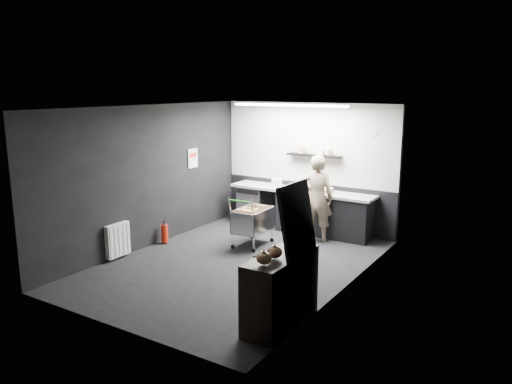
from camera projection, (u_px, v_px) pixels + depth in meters
The scene contains 22 objects.
floor at pixel (236, 264), 8.69m from camera, with size 5.50×5.50×0.00m, color black.
ceiling at pixel (235, 107), 8.12m from camera, with size 5.50×5.50×0.00m, color silver.
wall_back at pixel (308, 166), 10.68m from camera, with size 5.50×5.50×0.00m, color black.
wall_front at pixel (109, 226), 6.13m from camera, with size 5.50×5.50×0.00m, color black.
wall_left at pixel (149, 177), 9.45m from camera, with size 5.50×5.50×0.00m, color black.
wall_right at pixel (347, 202), 7.37m from camera, with size 5.50×5.50×0.00m, color black.
kitchen_wall_panel at pixel (308, 143), 10.56m from camera, with size 3.95×0.02×1.70m, color beige.
dado_panel at pixel (307, 205), 10.84m from camera, with size 3.95×0.02×1.00m, color black.
floating_shelf at pixel (314, 155), 10.42m from camera, with size 1.20×0.22×0.04m, color black.
wall_clock at pixel (373, 132), 9.76m from camera, with size 0.20×0.20×0.03m, color silver.
poster at pixel (193, 158), 10.47m from camera, with size 0.02×0.30×0.40m, color silver.
poster_red_band at pixel (193, 155), 10.45m from camera, with size 0.01×0.22×0.10m, color red.
radiator at pixel (118, 240), 8.88m from camera, with size 0.10×0.50×0.60m, color silver.
ceiling_strip at pixel (289, 105), 9.66m from camera, with size 2.40×0.20×0.04m, color white.
prep_counter at pixel (306, 211), 10.53m from camera, with size 3.20×0.61×0.90m.
person at pixel (317, 198), 9.83m from camera, with size 0.63×0.42×1.74m, color beige.
shopping_cart at pixel (253, 222), 9.62m from camera, with size 0.57×0.92×0.98m.
sideboard at pixel (283, 280), 6.40m from camera, with size 0.54×1.25×1.88m.
fire_extinguisher at pixel (165, 233), 9.78m from camera, with size 0.13×0.13×0.44m.
cardboard_box at pixel (320, 190), 10.20m from camera, with size 0.46×0.35×0.09m, color #937F4E.
pink_tub at pixel (307, 185), 10.41m from camera, with size 0.22×0.22×0.22m, color beige.
white_container at pixel (277, 183), 10.73m from camera, with size 0.20×0.16×0.18m, color silver.
Camera 1 is at (4.67, -6.79, 3.03)m, focal length 35.00 mm.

